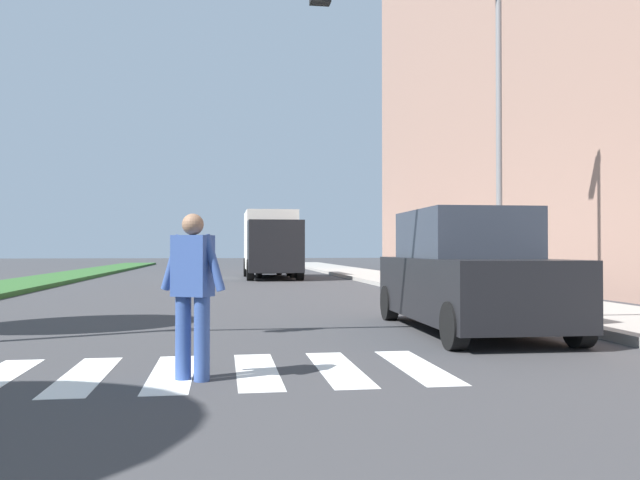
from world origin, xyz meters
TOP-DOWN VIEW (x-y plane):
  - ground_plane at (0.00, 30.00)m, footprint 140.00×140.00m
  - crosswalk at (0.00, 8.36)m, footprint 5.85×2.20m
  - median_strip at (-6.59, 28.00)m, footprint 2.60×64.00m
  - sidewalk_right at (7.55, 28.00)m, footprint 3.00×64.00m
  - street_lamp_right at (6.95, 15.96)m, footprint 1.02×0.24m
  - pedestrian_performer at (0.23, 7.94)m, footprint 0.69×0.45m
  - suv_crossing at (4.46, 11.33)m, footprint 2.05×4.64m
  - sedan_midblock at (2.77, 33.15)m, footprint 2.22×4.60m
  - truck_box_delivery at (2.72, 31.17)m, footprint 2.40×6.20m

SIDE VIEW (x-z plane):
  - ground_plane at x=0.00m, z-range 0.00..0.00m
  - crosswalk at x=0.00m, z-range 0.00..0.01m
  - median_strip at x=-6.59m, z-range 0.00..0.15m
  - sidewalk_right at x=7.55m, z-range 0.00..0.15m
  - sedan_midblock at x=2.77m, z-range -0.06..1.64m
  - suv_crossing at x=4.46m, z-range -0.05..1.92m
  - pedestrian_performer at x=0.23m, z-range 0.09..1.78m
  - truck_box_delivery at x=2.72m, z-range 0.08..3.18m
  - street_lamp_right at x=6.95m, z-range 0.84..8.34m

